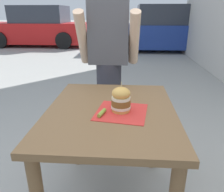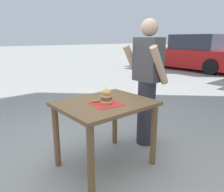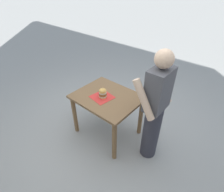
# 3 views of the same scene
# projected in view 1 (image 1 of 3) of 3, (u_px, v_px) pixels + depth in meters

# --- Properties ---
(patio_table) EXTENTS (0.81, 1.00, 0.77)m
(patio_table) POSITION_uv_depth(u_px,v_px,m) (111.00, 128.00, 1.44)
(patio_table) COLOR brown
(patio_table) RESTS_ON ground
(serving_paper) EXTENTS (0.34, 0.34, 0.00)m
(serving_paper) POSITION_uv_depth(u_px,v_px,m) (121.00, 112.00, 1.34)
(serving_paper) COLOR red
(serving_paper) RESTS_ON patio_table
(sandwich) EXTENTS (0.12, 0.12, 0.19)m
(sandwich) POSITION_uv_depth(u_px,v_px,m) (121.00, 99.00, 1.33)
(sandwich) COLOR gold
(sandwich) RESTS_ON serving_paper
(pickle_spear) EXTENTS (0.05, 0.09, 0.02)m
(pickle_spear) POSITION_uv_depth(u_px,v_px,m) (102.00, 113.00, 1.30)
(pickle_spear) COLOR #8EA83D
(pickle_spear) RESTS_ON serving_paper
(diner_across_table) EXTENTS (0.55, 0.35, 1.69)m
(diner_across_table) POSITION_uv_depth(u_px,v_px,m) (109.00, 64.00, 2.07)
(diner_across_table) COLOR #33333D
(diner_across_table) RESTS_ON ground
(parked_car_near_curb) EXTENTS (4.22, 1.88, 1.60)m
(parked_car_near_curb) POSITION_uv_depth(u_px,v_px,m) (39.00, 28.00, 9.19)
(parked_car_near_curb) COLOR red
(parked_car_near_curb) RESTS_ON ground
(parked_car_mid_block) EXTENTS (4.21, 1.85, 1.60)m
(parked_car_mid_block) POSITION_uv_depth(u_px,v_px,m) (163.00, 31.00, 7.98)
(parked_car_mid_block) COLOR navy
(parked_car_mid_block) RESTS_ON ground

